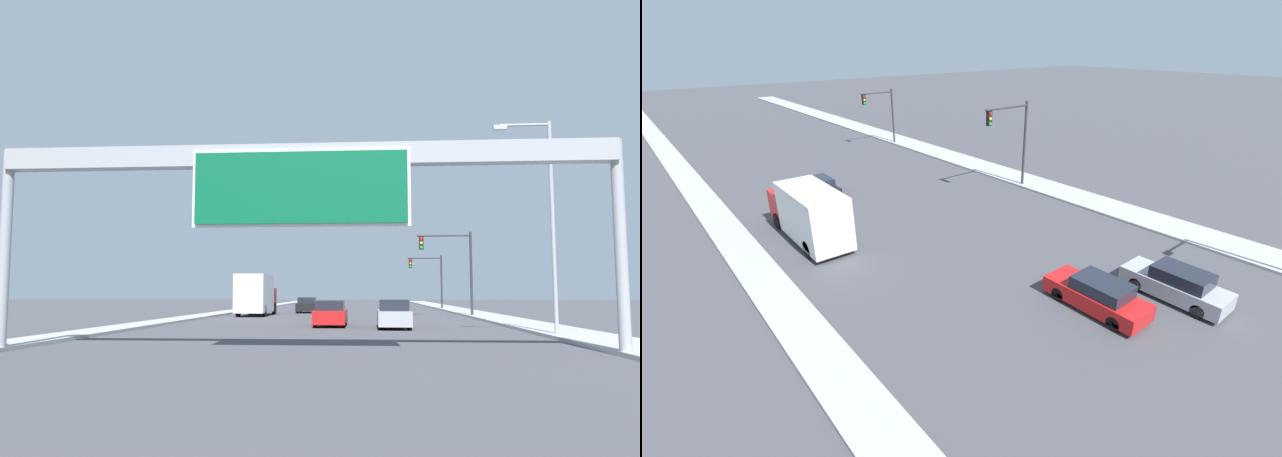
# 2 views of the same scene
# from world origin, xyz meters

# --- Properties ---
(sidewalk_right) EXTENTS (3.00, 120.00, 0.15)m
(sidewalk_right) POSITION_xyz_m (11.25, 60.00, 0.07)
(sidewalk_right) COLOR #A9A9A9
(sidewalk_right) RESTS_ON ground
(median_strip_left) EXTENTS (2.00, 120.00, 0.15)m
(median_strip_left) POSITION_xyz_m (-10.75, 60.00, 0.07)
(median_strip_left) COLOR #A9A9A9
(median_strip_left) RESTS_ON ground
(car_near_right) EXTENTS (1.72, 4.65, 1.54)m
(car_near_right) POSITION_xyz_m (3.50, 32.05, 0.72)
(car_near_right) COLOR #A5A8AD
(car_near_right) RESTS_ON ground
(car_near_center) EXTENTS (1.78, 4.20, 1.43)m
(car_near_center) POSITION_xyz_m (-3.50, 56.10, 0.67)
(car_near_center) COLOR black
(car_near_center) RESTS_ON ground
(car_mid_right) EXTENTS (1.78, 4.61, 1.47)m
(car_mid_right) POSITION_xyz_m (0.00, 33.86, 0.69)
(car_mid_right) COLOR red
(car_mid_right) RESTS_ON ground
(truck_box_primary) EXTENTS (2.33, 7.68, 3.33)m
(truck_box_primary) POSITION_xyz_m (-7.00, 48.81, 1.69)
(truck_box_primary) COLOR red
(truck_box_primary) RESTS_ON ground
(traffic_light_near_intersection) EXTENTS (4.30, 0.32, 6.68)m
(traffic_light_near_intersection) POSITION_xyz_m (8.96, 48.00, 4.47)
(traffic_light_near_intersection) COLOR #2D2D30
(traffic_light_near_intersection) RESTS_ON ground
(traffic_light_mid_block) EXTENTS (3.79, 0.32, 5.96)m
(traffic_light_mid_block) POSITION_xyz_m (9.05, 68.00, 3.99)
(traffic_light_mid_block) COLOR #2D2D30
(traffic_light_mid_block) RESTS_ON ground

